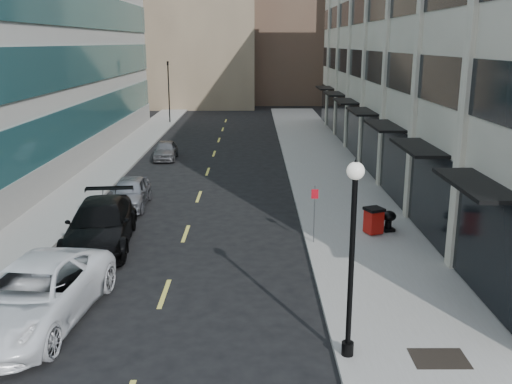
{
  "coord_description": "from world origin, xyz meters",
  "views": [
    {
      "loc": [
        2.91,
        -9.04,
        7.9
      ],
      "look_at": [
        2.99,
        12.05,
        2.35
      ],
      "focal_mm": 40.0,
      "sensor_mm": 36.0,
      "label": 1
    }
  ],
  "objects_px": {
    "traffic_signal": "(168,65)",
    "urn_planter": "(388,219)",
    "sign_post": "(315,206)",
    "car_white_van": "(33,295)",
    "lamppost": "(352,243)",
    "trash_bin": "(374,220)",
    "car_black_pickup": "(101,224)",
    "car_silver_sedan": "(130,192)",
    "car_grey_sedan": "(166,150)"
  },
  "relations": [
    {
      "from": "traffic_signal",
      "to": "urn_planter",
      "type": "height_order",
      "value": "traffic_signal"
    },
    {
      "from": "sign_post",
      "to": "urn_planter",
      "type": "distance_m",
      "value": 3.73
    },
    {
      "from": "car_white_van",
      "to": "lamppost",
      "type": "distance_m",
      "value": 9.24
    },
    {
      "from": "sign_post",
      "to": "traffic_signal",
      "type": "bearing_deg",
      "value": 108.56
    },
    {
      "from": "trash_bin",
      "to": "urn_planter",
      "type": "relative_size",
      "value": 1.29
    },
    {
      "from": "traffic_signal",
      "to": "trash_bin",
      "type": "distance_m",
      "value": 37.31
    },
    {
      "from": "lamppost",
      "to": "sign_post",
      "type": "relative_size",
      "value": 2.2
    },
    {
      "from": "traffic_signal",
      "to": "lamppost",
      "type": "relative_size",
      "value": 1.35
    },
    {
      "from": "urn_planter",
      "to": "sign_post",
      "type": "bearing_deg",
      "value": -156.64
    },
    {
      "from": "car_black_pickup",
      "to": "car_white_van",
      "type": "bearing_deg",
      "value": -97.97
    },
    {
      "from": "traffic_signal",
      "to": "car_black_pickup",
      "type": "relative_size",
      "value": 1.15
    },
    {
      "from": "car_white_van",
      "to": "car_silver_sedan",
      "type": "xyz_separation_m",
      "value": [
        0.22,
        12.11,
        -0.16
      ]
    },
    {
      "from": "lamppost",
      "to": "urn_planter",
      "type": "xyz_separation_m",
      "value": [
        3.3,
        9.91,
        -2.5
      ]
    },
    {
      "from": "car_silver_sedan",
      "to": "trash_bin",
      "type": "height_order",
      "value": "car_silver_sedan"
    },
    {
      "from": "car_white_van",
      "to": "car_black_pickup",
      "type": "relative_size",
      "value": 1.05
    },
    {
      "from": "traffic_signal",
      "to": "lamppost",
      "type": "xyz_separation_m",
      "value": [
        10.8,
        -44.0,
        -2.54
      ]
    },
    {
      "from": "car_silver_sedan",
      "to": "sign_post",
      "type": "xyz_separation_m",
      "value": [
        8.5,
        -5.63,
        0.93
      ]
    },
    {
      "from": "car_grey_sedan",
      "to": "trash_bin",
      "type": "relative_size",
      "value": 3.36
    },
    {
      "from": "car_black_pickup",
      "to": "car_grey_sedan",
      "type": "xyz_separation_m",
      "value": [
        -0.03,
        17.4,
        -0.24
      ]
    },
    {
      "from": "car_black_pickup",
      "to": "trash_bin",
      "type": "bearing_deg",
      "value": -1.15
    },
    {
      "from": "traffic_signal",
      "to": "lamppost",
      "type": "height_order",
      "value": "traffic_signal"
    },
    {
      "from": "car_black_pickup",
      "to": "lamppost",
      "type": "relative_size",
      "value": 1.18
    },
    {
      "from": "car_black_pickup",
      "to": "lamppost",
      "type": "distance_m",
      "value": 12.29
    },
    {
      "from": "car_white_van",
      "to": "urn_planter",
      "type": "bearing_deg",
      "value": 39.71
    },
    {
      "from": "car_white_van",
      "to": "car_black_pickup",
      "type": "bearing_deg",
      "value": 94.45
    },
    {
      "from": "car_grey_sedan",
      "to": "urn_planter",
      "type": "xyz_separation_m",
      "value": [
        11.83,
        -16.06,
        0.04
      ]
    },
    {
      "from": "car_silver_sedan",
      "to": "urn_planter",
      "type": "xyz_separation_m",
      "value": [
        11.8,
        -4.2,
        -0.05
      ]
    },
    {
      "from": "car_silver_sedan",
      "to": "lamppost",
      "type": "relative_size",
      "value": 0.83
    },
    {
      "from": "car_grey_sedan",
      "to": "trash_bin",
      "type": "height_order",
      "value": "car_grey_sedan"
    },
    {
      "from": "car_grey_sedan",
      "to": "sign_post",
      "type": "xyz_separation_m",
      "value": [
        8.53,
        -17.49,
        1.02
      ]
    },
    {
      "from": "trash_bin",
      "to": "lamppost",
      "type": "relative_size",
      "value": 0.22
    },
    {
      "from": "trash_bin",
      "to": "sign_post",
      "type": "bearing_deg",
      "value": 178.66
    },
    {
      "from": "car_white_van",
      "to": "sign_post",
      "type": "height_order",
      "value": "sign_post"
    },
    {
      "from": "traffic_signal",
      "to": "trash_bin",
      "type": "bearing_deg",
      "value": -68.77
    },
    {
      "from": "lamppost",
      "to": "sign_post",
      "type": "bearing_deg",
      "value": 90.0
    },
    {
      "from": "car_silver_sedan",
      "to": "urn_planter",
      "type": "relative_size",
      "value": 4.9
    },
    {
      "from": "traffic_signal",
      "to": "sign_post",
      "type": "xyz_separation_m",
      "value": [
        10.8,
        -35.52,
        -4.05
      ]
    },
    {
      "from": "car_white_van",
      "to": "car_silver_sedan",
      "type": "distance_m",
      "value": 12.12
    },
    {
      "from": "traffic_signal",
      "to": "sign_post",
      "type": "distance_m",
      "value": 37.34
    },
    {
      "from": "traffic_signal",
      "to": "car_grey_sedan",
      "type": "distance_m",
      "value": 18.87
    },
    {
      "from": "traffic_signal",
      "to": "car_black_pickup",
      "type": "height_order",
      "value": "traffic_signal"
    },
    {
      "from": "car_white_van",
      "to": "traffic_signal",
      "type": "bearing_deg",
      "value": 99.2
    },
    {
      "from": "traffic_signal",
      "to": "lamppost",
      "type": "distance_m",
      "value": 45.38
    },
    {
      "from": "trash_bin",
      "to": "lamppost",
      "type": "height_order",
      "value": "lamppost"
    },
    {
      "from": "car_grey_sedan",
      "to": "trash_bin",
      "type": "distance_m",
      "value": 19.85
    },
    {
      "from": "traffic_signal",
      "to": "urn_planter",
      "type": "distance_m",
      "value": 37.24
    },
    {
      "from": "car_black_pickup",
      "to": "urn_planter",
      "type": "relative_size",
      "value": 6.95
    },
    {
      "from": "trash_bin",
      "to": "traffic_signal",
      "type": "bearing_deg",
      "value": 87.88
    },
    {
      "from": "lamppost",
      "to": "car_white_van",
      "type": "bearing_deg",
      "value": 167.08
    },
    {
      "from": "traffic_signal",
      "to": "sign_post",
      "type": "height_order",
      "value": "traffic_signal"
    }
  ]
}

